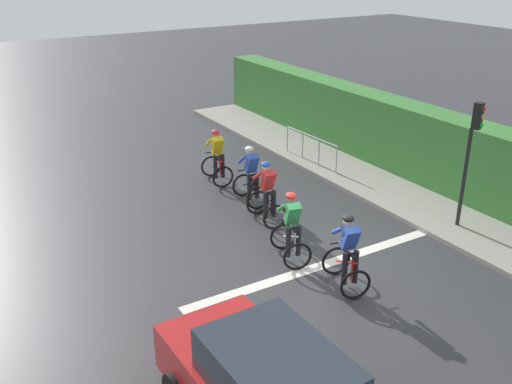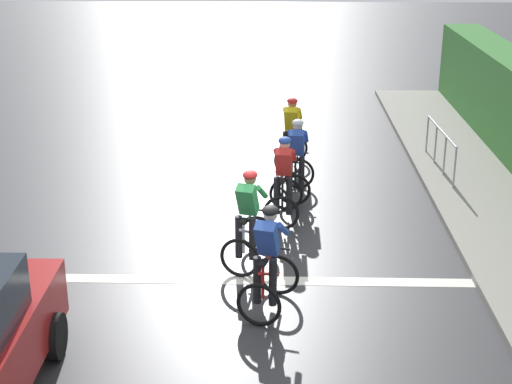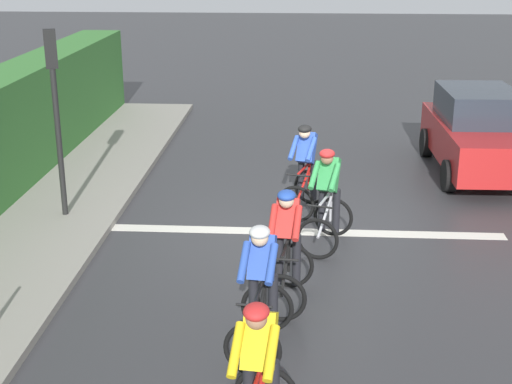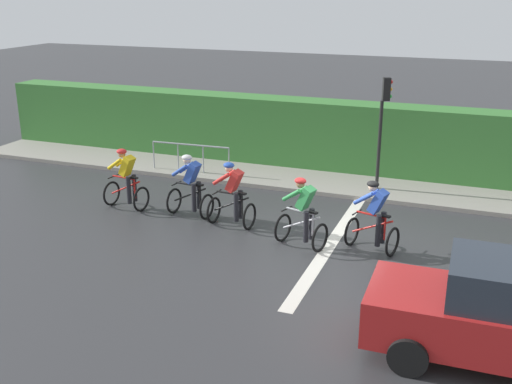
% 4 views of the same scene
% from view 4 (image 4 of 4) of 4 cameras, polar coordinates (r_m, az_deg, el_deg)
% --- Properties ---
extents(ground_plane, '(80.00, 80.00, 0.00)m').
position_cam_4_polar(ground_plane, '(14.74, 7.07, -4.69)').
color(ground_plane, '#333335').
extents(sidewalk_kerb, '(2.80, 23.19, 0.12)m').
position_cam_4_polar(sidewalk_kerb, '(19.38, 4.68, 1.36)').
color(sidewalk_kerb, gray).
rests_on(sidewalk_kerb, ground).
extents(stone_wall_low, '(0.44, 23.19, 0.47)m').
position_cam_4_polar(stone_wall_low, '(20.16, 5.41, 2.54)').
color(stone_wall_low, gray).
rests_on(stone_wall_low, ground).
extents(hedge_wall, '(1.10, 23.19, 2.27)m').
position_cam_4_polar(hedge_wall, '(20.21, 5.72, 5.21)').
color(hedge_wall, '#387533').
rests_on(hedge_wall, ground).
extents(road_marking_stop_line, '(7.00, 0.30, 0.01)m').
position_cam_4_polar(road_marking_stop_line, '(14.74, 6.98, -4.66)').
color(road_marking_stop_line, silver).
rests_on(road_marking_stop_line, ground).
extents(cyclist_lead, '(0.81, 1.15, 1.66)m').
position_cam_4_polar(cyclist_lead, '(16.94, -11.87, 1.06)').
color(cyclist_lead, black).
rests_on(cyclist_lead, ground).
extents(cyclist_second, '(0.80, 1.15, 1.66)m').
position_cam_4_polar(cyclist_second, '(16.09, -6.02, 0.43)').
color(cyclist_second, black).
rests_on(cyclist_second, ground).
extents(cyclist_mid, '(0.78, 1.14, 1.66)m').
position_cam_4_polar(cyclist_mid, '(15.34, -2.18, -0.40)').
color(cyclist_mid, black).
rests_on(cyclist_mid, ground).
extents(cyclist_fourth, '(0.95, 1.23, 1.66)m').
position_cam_4_polar(cyclist_fourth, '(14.17, 4.35, -2.09)').
color(cyclist_fourth, black).
rests_on(cyclist_fourth, ground).
extents(cyclist_trailing, '(0.95, 1.22, 1.66)m').
position_cam_4_polar(cyclist_trailing, '(14.16, 10.87, -2.39)').
color(cyclist_trailing, black).
rests_on(cyclist_trailing, ground).
extents(car_red, '(1.94, 4.13, 1.76)m').
position_cam_4_polar(car_red, '(10.65, 21.86, -10.40)').
color(car_red, '#B21E1E').
rests_on(car_red, ground).
extents(traffic_light_near_crossing, '(0.26, 0.30, 3.34)m').
position_cam_4_polar(traffic_light_near_crossing, '(17.92, 11.64, 6.75)').
color(traffic_light_near_crossing, black).
rests_on(traffic_light_near_crossing, ground).
extents(pedestrian_railing_kerbside, '(0.16, 2.64, 1.03)m').
position_cam_4_polar(pedestrian_railing_kerbside, '(19.64, -6.07, 3.65)').
color(pedestrian_railing_kerbside, '#999EA3').
rests_on(pedestrian_railing_kerbside, ground).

